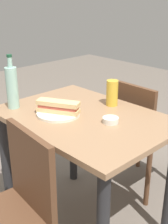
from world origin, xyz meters
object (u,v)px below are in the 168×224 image
at_px(chair_far, 139,131).
at_px(olive_bowl, 111,120).
at_px(baguette_sandwich_near, 58,107).
at_px(water_bottle, 12,87).
at_px(chair_near, 14,209).
at_px(plate_near, 58,113).
at_px(beer_glass, 113,93).
at_px(dining_table, 84,138).
at_px(knife_near, 60,108).

relative_size(chair_far, olive_bowl, 9.82).
bearing_deg(baguette_sandwich_near, water_bottle, -155.70).
relative_size(chair_near, baguette_sandwich_near, 3.43).
xyz_separation_m(plate_near, beer_glass, (0.11, 0.33, 0.07)).
bearing_deg(dining_table, baguette_sandwich_near, -137.49).
relative_size(baguette_sandwich_near, olive_bowl, 2.86).
distance_m(chair_near, knife_near, 0.63).
distance_m(chair_far, knife_near, 0.69).
xyz_separation_m(chair_far, baguette_sandwich_near, (-0.10, -0.65, 0.33)).
xyz_separation_m(knife_near, water_bottle, (-0.24, -0.17, 0.11)).
height_order(knife_near, water_bottle, water_bottle).
xyz_separation_m(chair_far, olive_bowl, (0.17, -0.52, 0.29)).
bearing_deg(chair_near, beer_glass, 97.34).
bearing_deg(plate_near, knife_near, 129.82).
distance_m(chair_far, baguette_sandwich_near, 0.73).
relative_size(dining_table, chair_near, 1.14).
relative_size(chair_near, water_bottle, 2.65).
xyz_separation_m(plate_near, knife_near, (-0.04, 0.04, 0.01)).
bearing_deg(plate_near, water_bottle, -155.70).
height_order(chair_far, chair_near, same).
bearing_deg(knife_near, chair_far, 76.89).
xyz_separation_m(chair_near, water_bottle, (-0.49, 0.33, 0.41)).
height_order(baguette_sandwich_near, beer_glass, beer_glass).
bearing_deg(dining_table, chair_near, -79.17).
xyz_separation_m(dining_table, knife_near, (-0.14, -0.06, 0.16)).
distance_m(plate_near, knife_near, 0.06).
xyz_separation_m(dining_table, water_bottle, (-0.38, -0.22, 0.28)).
xyz_separation_m(baguette_sandwich_near, beer_glass, (0.11, 0.33, 0.03)).
distance_m(beer_glass, olive_bowl, 0.27).
relative_size(knife_near, beer_glass, 0.98).
bearing_deg(baguette_sandwich_near, chair_far, 80.78).
bearing_deg(plate_near, chair_near, -64.67).
bearing_deg(olive_bowl, beer_glass, 129.41).
distance_m(chair_far, chair_near, 1.10).
xyz_separation_m(baguette_sandwich_near, knife_near, (-0.04, 0.04, -0.03)).
bearing_deg(knife_near, chair_near, -63.22).
distance_m(plate_near, beer_glass, 0.36).
bearing_deg(olive_bowl, baguette_sandwich_near, -155.04).
bearing_deg(beer_glass, water_bottle, -130.00).
relative_size(chair_far, plate_near, 3.44).
bearing_deg(plate_near, chair_far, 80.78).
height_order(baguette_sandwich_near, knife_near, baguette_sandwich_near).
bearing_deg(chair_near, water_bottle, 146.20).
bearing_deg(water_bottle, dining_table, 30.23).
bearing_deg(baguette_sandwich_near, chair_near, -64.67).
bearing_deg(chair_far, olive_bowl, -71.26).
height_order(chair_near, water_bottle, water_bottle).
bearing_deg(chair_near, chair_far, 95.61).
bearing_deg(knife_near, baguette_sandwich_near, -50.18).
relative_size(dining_table, chair_far, 1.14).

